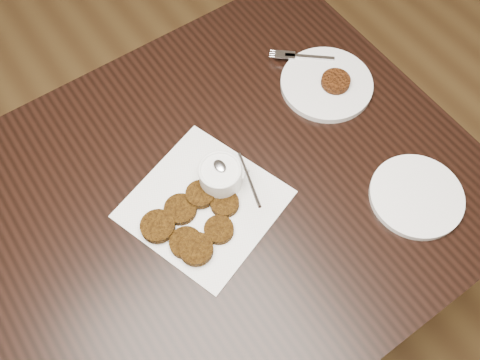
% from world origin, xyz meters
% --- Properties ---
extents(floor, '(4.00, 4.00, 0.00)m').
position_xyz_m(floor, '(0.00, 0.00, 0.00)').
color(floor, brown).
rests_on(floor, ground).
extents(table, '(1.37, 0.88, 0.75)m').
position_xyz_m(table, '(-0.02, 0.17, 0.38)').
color(table, black).
rests_on(table, floor).
extents(napkin, '(0.35, 0.35, 0.00)m').
position_xyz_m(napkin, '(0.09, 0.16, 0.75)').
color(napkin, white).
rests_on(napkin, table).
extents(sauce_ramekin, '(0.15, 0.15, 0.12)m').
position_xyz_m(sauce_ramekin, '(0.14, 0.18, 0.81)').
color(sauce_ramekin, white).
rests_on(sauce_ramekin, napkin).
extents(patty_cluster, '(0.24, 0.24, 0.02)m').
position_xyz_m(patty_cluster, '(0.06, 0.14, 0.76)').
color(patty_cluster, '#613A0C').
rests_on(patty_cluster, napkin).
extents(plate_with_patty, '(0.30, 0.30, 0.03)m').
position_xyz_m(plate_with_patty, '(0.49, 0.25, 0.77)').
color(plate_with_patty, white).
rests_on(plate_with_patty, table).
extents(plate_empty, '(0.23, 0.23, 0.01)m').
position_xyz_m(plate_empty, '(0.46, -0.08, 0.76)').
color(plate_empty, white).
rests_on(plate_empty, table).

